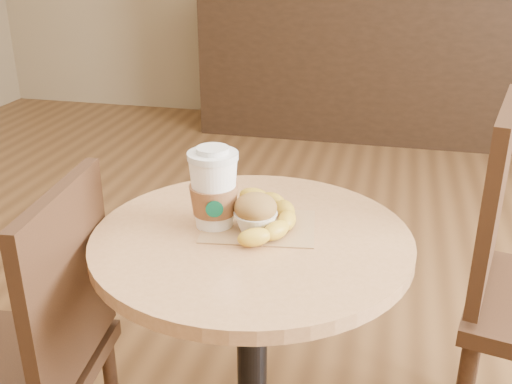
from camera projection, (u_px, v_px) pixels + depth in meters
The scene contains 7 objects.
cafe_table at pixel (252, 323), 1.35m from camera, with size 0.68×0.68×0.75m.
chair_left at pixel (30, 356), 1.31m from camera, with size 0.43×0.43×0.88m.
service_counter at pixel (361, 61), 4.23m from camera, with size 2.30×0.65×1.04m.
kraft_bag at pixel (259, 226), 1.30m from camera, with size 0.24×0.18×0.00m, color #9C754B.
coffee_cup at pixel (214, 191), 1.27m from camera, with size 0.11×0.11×0.18m.
muffin at pixel (256, 213), 1.26m from camera, with size 0.09×0.09×0.08m.
banana at pixel (265, 216), 1.29m from camera, with size 0.17×0.28×0.04m, color gold, non-canonical shape.
Camera 1 is at (0.26, -1.13, 1.33)m, focal length 42.00 mm.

